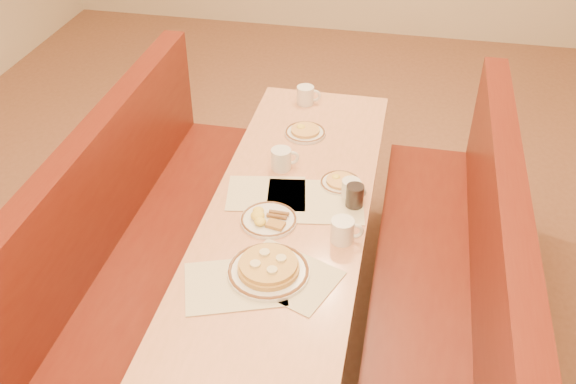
% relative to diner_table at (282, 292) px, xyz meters
% --- Properties ---
extents(ground, '(8.00, 8.00, 0.00)m').
position_rel_diner_table_xyz_m(ground, '(0.00, 0.00, -0.37)').
color(ground, '#9E6647').
rests_on(ground, ground).
extents(diner_table, '(0.70, 2.50, 0.75)m').
position_rel_diner_table_xyz_m(diner_table, '(0.00, 0.00, 0.00)').
color(diner_table, black).
rests_on(diner_table, ground).
extents(booth_left, '(0.55, 2.50, 1.05)m').
position_rel_diner_table_xyz_m(booth_left, '(-0.73, 0.00, -0.01)').
color(booth_left, '#4C3326').
rests_on(booth_left, ground).
extents(booth_right, '(0.55, 2.50, 1.05)m').
position_rel_diner_table_xyz_m(booth_right, '(0.73, 0.00, -0.01)').
color(booth_right, '#4C3326').
rests_on(booth_right, ground).
extents(placemat_near_left, '(0.45, 0.39, 0.00)m').
position_rel_diner_table_xyz_m(placemat_near_left, '(-0.11, -0.36, 0.38)').
color(placemat_near_left, beige).
rests_on(placemat_near_left, diner_table).
extents(placemat_near_right, '(0.45, 0.40, 0.00)m').
position_rel_diner_table_xyz_m(placemat_near_right, '(0.08, -0.27, 0.38)').
color(placemat_near_right, beige).
rests_on(placemat_near_right, diner_table).
extents(placemat_far_left, '(0.39, 0.32, 0.00)m').
position_rel_diner_table_xyz_m(placemat_far_left, '(-0.12, 0.23, 0.38)').
color(placemat_far_left, beige).
rests_on(placemat_far_left, diner_table).
extents(placemat_far_right, '(0.47, 0.38, 0.00)m').
position_rel_diner_table_xyz_m(placemat_far_right, '(0.11, 0.22, 0.38)').
color(placemat_far_right, beige).
rests_on(placemat_far_right, diner_table).
extents(pancake_plate, '(0.32, 0.32, 0.07)m').
position_rel_diner_table_xyz_m(pancake_plate, '(0.01, -0.27, 0.40)').
color(pancake_plate, silver).
rests_on(pancake_plate, diner_table).
extents(eggs_plate, '(0.24, 0.24, 0.05)m').
position_rel_diner_table_xyz_m(eggs_plate, '(-0.07, 0.04, 0.39)').
color(eggs_plate, silver).
rests_on(eggs_plate, diner_table).
extents(extra_plate_mid, '(0.19, 0.19, 0.04)m').
position_rel_diner_table_xyz_m(extra_plate_mid, '(0.20, 0.37, 0.39)').
color(extra_plate_mid, silver).
rests_on(extra_plate_mid, diner_table).
extents(extra_plate_far, '(0.21, 0.21, 0.04)m').
position_rel_diner_table_xyz_m(extra_plate_far, '(-0.04, 0.77, 0.39)').
color(extra_plate_far, silver).
rests_on(extra_plate_far, diner_table).
extents(coffee_mug_a, '(0.14, 0.10, 0.10)m').
position_rel_diner_table_xyz_m(coffee_mug_a, '(0.26, -0.02, 0.43)').
color(coffee_mug_a, silver).
rests_on(coffee_mug_a, diner_table).
extents(coffee_mug_b, '(0.13, 0.10, 0.10)m').
position_rel_diner_table_xyz_m(coffee_mug_b, '(-0.09, 0.45, 0.43)').
color(coffee_mug_b, silver).
rests_on(coffee_mug_b, diner_table).
extents(coffee_mug_c, '(0.12, 0.08, 0.09)m').
position_rel_diner_table_xyz_m(coffee_mug_c, '(0.26, 0.29, 0.42)').
color(coffee_mug_c, silver).
rests_on(coffee_mug_c, diner_table).
extents(coffee_mug_d, '(0.14, 0.10, 0.10)m').
position_rel_diner_table_xyz_m(coffee_mug_d, '(-0.10, 1.10, 0.43)').
color(coffee_mug_d, silver).
rests_on(coffee_mug_d, diner_table).
extents(soda_tumbler_mid, '(0.08, 0.08, 0.11)m').
position_rel_diner_table_xyz_m(soda_tumbler_mid, '(0.28, 0.22, 0.43)').
color(soda_tumbler_mid, black).
rests_on(soda_tumbler_mid, diner_table).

